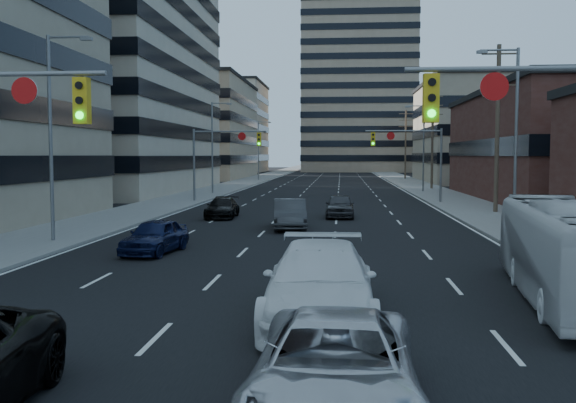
# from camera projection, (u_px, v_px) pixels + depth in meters

# --- Properties ---
(road_surface) EXTENTS (18.00, 300.00, 0.02)m
(road_surface) POSITION_uv_depth(u_px,v_px,m) (331.00, 173.00, 136.56)
(road_surface) COLOR black
(road_surface) RESTS_ON ground
(sidewalk_left) EXTENTS (5.00, 300.00, 0.15)m
(sidewalk_left) POSITION_uv_depth(u_px,v_px,m) (278.00, 173.00, 137.51)
(sidewalk_left) COLOR slate
(sidewalk_left) RESTS_ON ground
(sidewalk_right) EXTENTS (5.00, 300.00, 0.15)m
(sidewalk_right) POSITION_uv_depth(u_px,v_px,m) (386.00, 173.00, 135.61)
(sidewalk_right) COLOR slate
(sidewalk_right) RESTS_ON ground
(office_left_mid) EXTENTS (26.00, 34.00, 28.00)m
(office_left_mid) POSITION_uv_depth(u_px,v_px,m) (68.00, 60.00, 68.20)
(office_left_mid) COLOR #ADA089
(office_left_mid) RESTS_ON ground
(office_left_far) EXTENTS (20.00, 30.00, 16.00)m
(office_left_far) POSITION_uv_depth(u_px,v_px,m) (187.00, 131.00, 108.15)
(office_left_far) COLOR gray
(office_left_far) RESTS_ON ground
(office_right_far) EXTENTS (22.00, 28.00, 14.00)m
(office_right_far) POSITION_uv_depth(u_px,v_px,m) (501.00, 133.00, 92.25)
(office_right_far) COLOR gray
(office_right_far) RESTS_ON ground
(apartment_tower) EXTENTS (26.00, 26.00, 58.00)m
(apartment_tower) POSITION_uv_depth(u_px,v_px,m) (358.00, 50.00, 153.86)
(apartment_tower) COLOR gray
(apartment_tower) RESTS_ON ground
(bg_block_left) EXTENTS (24.00, 24.00, 20.00)m
(bg_block_left) POSITION_uv_depth(u_px,v_px,m) (211.00, 129.00, 148.09)
(bg_block_left) COLOR #ADA089
(bg_block_left) RESTS_ON ground
(bg_block_right) EXTENTS (22.00, 22.00, 12.00)m
(bg_block_right) POSITION_uv_depth(u_px,v_px,m) (485.00, 145.00, 133.49)
(bg_block_right) COLOR gray
(bg_block_right) RESTS_ON ground
(signal_far_left) EXTENTS (6.09, 0.33, 6.00)m
(signal_far_left) POSITION_uv_depth(u_px,v_px,m) (222.00, 150.00, 52.39)
(signal_far_left) COLOR slate
(signal_far_left) RESTS_ON ground
(signal_far_right) EXTENTS (6.09, 0.33, 6.00)m
(signal_far_right) POSITION_uv_depth(u_px,v_px,m) (412.00, 150.00, 51.13)
(signal_far_right) COLOR slate
(signal_far_right) RESTS_ON ground
(utility_pole_block) EXTENTS (2.20, 0.28, 11.00)m
(utility_pole_block) POSITION_uv_depth(u_px,v_px,m) (497.00, 126.00, 41.71)
(utility_pole_block) COLOR #4C3D2D
(utility_pole_block) RESTS_ON ground
(utility_pole_midblock) EXTENTS (2.20, 0.28, 11.00)m
(utility_pole_midblock) POSITION_uv_depth(u_px,v_px,m) (432.00, 138.00, 71.53)
(utility_pole_midblock) COLOR #4C3D2D
(utility_pole_midblock) RESTS_ON ground
(utility_pole_distant) EXTENTS (2.20, 0.28, 11.00)m
(utility_pole_distant) POSITION_uv_depth(u_px,v_px,m) (406.00, 143.00, 101.34)
(utility_pole_distant) COLOR #4C3D2D
(utility_pole_distant) RESTS_ON ground
(streetlight_left_near) EXTENTS (2.03, 0.22, 9.00)m
(streetlight_left_near) POSITION_uv_depth(u_px,v_px,m) (54.00, 128.00, 27.71)
(streetlight_left_near) COLOR slate
(streetlight_left_near) RESTS_ON ground
(streetlight_left_mid) EXTENTS (2.03, 0.22, 9.00)m
(streetlight_left_mid) POSITION_uv_depth(u_px,v_px,m) (214.00, 143.00, 62.50)
(streetlight_left_mid) COLOR slate
(streetlight_left_mid) RESTS_ON ground
(streetlight_left_far) EXTENTS (2.03, 0.22, 9.00)m
(streetlight_left_far) POSITION_uv_depth(u_px,v_px,m) (259.00, 147.00, 97.29)
(streetlight_left_far) COLOR slate
(streetlight_left_far) RESTS_ON ground
(streetlight_right_near) EXTENTS (2.03, 0.22, 9.00)m
(streetlight_right_near) POSITION_uv_depth(u_px,v_px,m) (513.00, 130.00, 30.98)
(streetlight_right_near) COLOR slate
(streetlight_right_near) RESTS_ON ground
(streetlight_right_far) EXTENTS (2.03, 0.22, 9.00)m
(streetlight_right_far) POSITION_uv_depth(u_px,v_px,m) (422.00, 144.00, 65.77)
(streetlight_right_far) COLOR slate
(streetlight_right_far) RESTS_ON ground
(white_van) EXTENTS (2.56, 6.20, 1.79)m
(white_van) POSITION_uv_depth(u_px,v_px,m) (320.00, 283.00, 14.83)
(white_van) COLOR white
(white_van) RESTS_ON ground
(silver_suv) EXTENTS (2.58, 5.33, 1.46)m
(silver_suv) POSITION_uv_depth(u_px,v_px,m) (335.00, 369.00, 9.39)
(silver_suv) COLOR silver
(silver_suv) RESTS_ON ground
(transit_bus) EXTENTS (3.37, 9.82, 2.68)m
(transit_bus) POSITION_uv_depth(u_px,v_px,m) (568.00, 251.00, 16.83)
(transit_bus) COLOR silver
(transit_bus) RESTS_ON ground
(sedan_blue) EXTENTS (2.11, 4.18, 1.37)m
(sedan_blue) POSITION_uv_depth(u_px,v_px,m) (155.00, 236.00, 25.14)
(sedan_blue) COLOR #0D1437
(sedan_blue) RESTS_ON ground
(sedan_grey_center) EXTENTS (2.09, 4.85, 1.55)m
(sedan_grey_center) POSITION_uv_depth(u_px,v_px,m) (290.00, 214.00, 33.50)
(sedan_grey_center) COLOR #363739
(sedan_grey_center) RESTS_ON ground
(sedan_black_far) EXTENTS (1.88, 4.36, 1.25)m
(sedan_black_far) POSITION_uv_depth(u_px,v_px,m) (222.00, 208.00, 39.35)
(sedan_black_far) COLOR black
(sedan_black_far) RESTS_ON ground
(sedan_grey_right) EXTENTS (1.74, 4.30, 1.46)m
(sedan_grey_right) POSITION_uv_depth(u_px,v_px,m) (340.00, 206.00, 39.72)
(sedan_grey_right) COLOR #38383B
(sedan_grey_right) RESTS_ON ground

